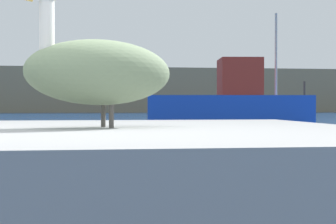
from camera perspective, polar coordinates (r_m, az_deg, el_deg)
The scene contains 4 objects.
hillside_backdrop at distance 69.96m, azimuth -8.20°, elevation 2.31°, with size 140.00×11.59×5.67m, color #7F755B.
pier_dock at distance 3.31m, azimuth -7.47°, elevation -9.14°, with size 3.42×3.18×0.86m, color #969696.
pelican at distance 3.26m, azimuth -7.81°, elevation 4.68°, with size 1.32×0.71×0.91m.
fishing_boat_blue at distance 25.35m, azimuth 6.89°, elevation 0.94°, with size 8.04×3.45×5.45m.
Camera 1 is at (0.34, -2.78, 1.00)m, focal length 55.38 mm.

